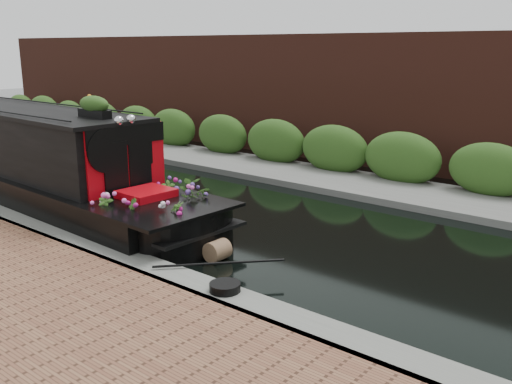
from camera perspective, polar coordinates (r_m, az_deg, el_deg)
The scene contains 8 objects.
ground at distance 12.81m, azimuth -4.89°, elevation -2.06°, with size 80.00×80.00×0.00m, color black.
near_bank_coping at distance 10.84m, azimuth -17.26°, elevation -5.78°, with size 40.00×0.60×0.50m, color slate.
far_bank_path at distance 15.97m, azimuth 5.73°, elevation 1.23°, with size 40.00×2.40×0.34m, color slate.
far_hedge at distance 16.70m, azimuth 7.47°, elevation 1.77°, with size 40.00×1.10×2.80m, color #2E541C.
far_brick_wall at distance 18.48m, azimuth 10.97°, elevation 2.84°, with size 40.00×1.00×8.00m, color #4D231A.
narrowboat at distance 14.94m, azimuth -22.58°, elevation 2.62°, with size 12.31×2.55×2.89m.
rope_fender at distance 9.94m, azimuth -3.88°, elevation -5.86°, with size 0.36×0.36×0.39m, color brown.
coiled_mooring_rope at distance 8.18m, azimuth -3.13°, elevation -9.47°, with size 0.44×0.44×0.12m, color black.
Camera 1 is at (8.67, -8.71, 3.62)m, focal length 40.00 mm.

